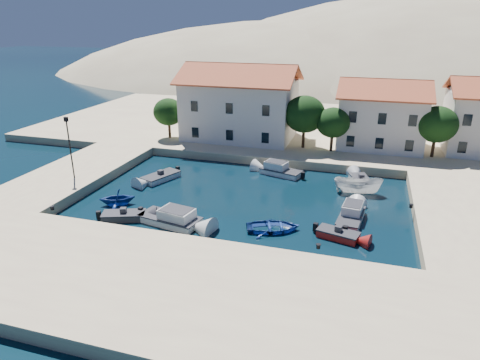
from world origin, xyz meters
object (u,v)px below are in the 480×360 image
Objects in this scene: building_left at (240,101)px; building_mid at (382,113)px; cabin_cruiser_south at (170,218)px; rowboat_south at (273,230)px; lamppost at (69,142)px; cabin_cruiser_east at (351,216)px; boat_east at (357,193)px.

building_mid is (18.00, 1.00, -0.71)m from building_left.
cabin_cruiser_south is at bearing -86.81° from building_left.
rowboat_south is (9.95, -23.55, -5.94)m from building_left.
cabin_cruiser_east is at bearing -0.15° from lamppost.
building_left is at bearing -176.82° from building_mid.
cabin_cruiser_south reaches higher than boat_east.
rowboat_south is at bearing 126.79° from cabin_cruiser_east.
building_left reaches higher than building_mid.
building_mid is 21.70m from cabin_cruiser_east.
rowboat_south is (-8.05, -24.55, -5.22)m from building_mid.
lamppost is 28.85m from boat_east.
cabin_cruiser_east is at bearing 172.28° from boat_east.
cabin_cruiser_east is (14.51, 4.71, 0.00)m from cabin_cruiser_south.
cabin_cruiser_south is at bearing -122.80° from building_mid.
cabin_cruiser_south is (-16.62, -25.79, -4.75)m from building_mid.
building_mid reaches higher than cabin_cruiser_east.
building_mid reaches higher than lamppost.
building_mid is at bearing 3.18° from building_left.
building_mid is 36.21m from lamppost.
boat_east is (27.68, 6.58, -4.75)m from lamppost.
cabin_cruiser_south is at bearing 122.31° from boat_east.
cabin_cruiser_south is 1.19× the size of cabin_cruiser_east.
lamppost is at bearing 96.31° from cabin_cruiser_east.
building_mid is at bearing 67.83° from cabin_cruiser_south.
rowboat_south is (21.45, -3.55, -4.75)m from lamppost.
boat_east reaches higher than rowboat_south.
building_left is 26.18m from cabin_cruiser_east.
building_mid is 31.04m from cabin_cruiser_south.
cabin_cruiser_east is 6.68m from boat_east.
building_mid is 26.35m from rowboat_south.
rowboat_south is (8.57, 1.24, -0.48)m from cabin_cruiser_south.
cabin_cruiser_south is (12.88, -4.79, -4.28)m from lamppost.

